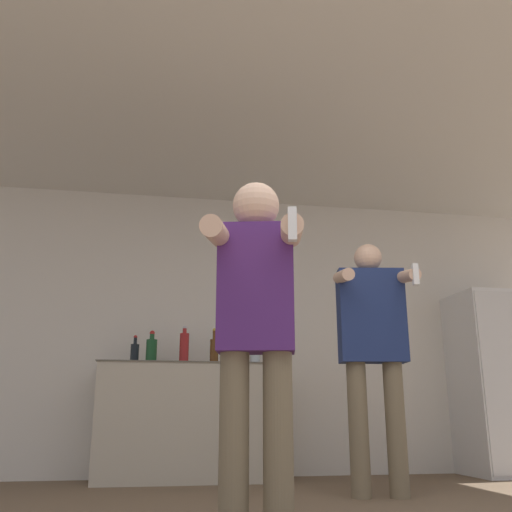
% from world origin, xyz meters
% --- Properties ---
extents(wall_back, '(7.00, 0.06, 2.55)m').
position_xyz_m(wall_back, '(0.00, 3.21, 1.27)').
color(wall_back, silver).
rests_on(wall_back, ground_plane).
extents(ceiling_slab, '(7.00, 3.70, 0.05)m').
position_xyz_m(ceiling_slab, '(0.00, 1.59, 2.57)').
color(ceiling_slab, silver).
rests_on(ceiling_slab, wall_back).
extents(refrigerator, '(0.71, 0.65, 1.63)m').
position_xyz_m(refrigerator, '(2.38, 2.87, 0.81)').
color(refrigerator, white).
rests_on(refrigerator, ground_plane).
extents(counter, '(1.58, 0.56, 0.94)m').
position_xyz_m(counter, '(-0.42, 2.91, 0.47)').
color(counter, '#BCB29E').
rests_on(counter, ground_plane).
extents(bottle_green_wine, '(0.07, 0.07, 0.30)m').
position_xyz_m(bottle_green_wine, '(-0.26, 2.84, 1.06)').
color(bottle_green_wine, '#563314').
rests_on(bottle_green_wine, counter).
extents(bottle_clear_vodka, '(0.09, 0.09, 0.27)m').
position_xyz_m(bottle_clear_vodka, '(-0.78, 2.84, 1.05)').
color(bottle_clear_vodka, '#194723').
rests_on(bottle_clear_vodka, counter).
extents(bottle_short_whiskey, '(0.07, 0.07, 0.22)m').
position_xyz_m(bottle_short_whiskey, '(-0.92, 2.84, 1.03)').
color(bottle_short_whiskey, black).
rests_on(bottle_short_whiskey, counter).
extents(bottle_dark_rum, '(0.09, 0.09, 0.34)m').
position_xyz_m(bottle_dark_rum, '(0.10, 2.84, 1.08)').
color(bottle_dark_rum, silver).
rests_on(bottle_dark_rum, counter).
extents(bottle_red_label, '(0.08, 0.08, 0.32)m').
position_xyz_m(bottle_red_label, '(-0.51, 2.84, 1.07)').
color(bottle_red_label, maroon).
rests_on(bottle_red_label, counter).
extents(person_woman_foreground, '(0.51, 0.60, 1.62)m').
position_xyz_m(person_woman_foreground, '(-0.29, 0.53, 0.95)').
color(person_woman_foreground, '#75664C').
rests_on(person_woman_foreground, ground_plane).
extents(person_man_side, '(0.58, 0.58, 1.72)m').
position_xyz_m(person_man_side, '(0.74, 1.75, 1.02)').
color(person_man_side, '#75664C').
rests_on(person_man_side, ground_plane).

